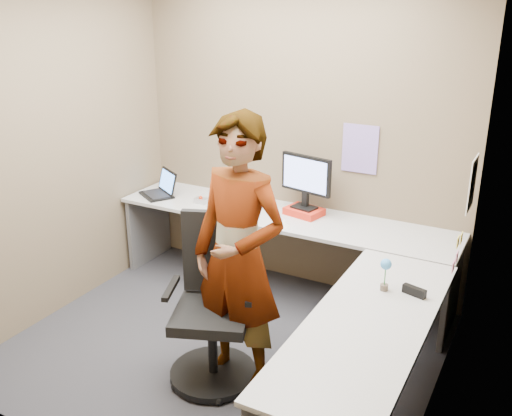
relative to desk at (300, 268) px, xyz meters
The scene contains 20 objects.
ground 0.83m from the desk, 138.54° to the right, with size 3.00×3.00×0.00m, color #26262B.
wall_back 1.27m from the desk, 115.54° to the left, with size 3.00×3.00×0.00m, color brown.
wall_right 1.36m from the desk, 19.95° to the right, with size 2.70×2.70×0.00m, color brown.
wall_left 2.12m from the desk, 168.73° to the right, with size 2.70×2.70×0.00m, color brown.
desk is the anchor object (origin of this frame).
paper_ream 0.75m from the desk, 111.64° to the left, with size 0.30×0.22×0.06m, color red.
monitor 0.88m from the desk, 111.19° to the left, with size 0.47×0.18×0.45m.
laptop 1.74m from the desk, 162.35° to the left, with size 0.41×0.39×0.23m.
trackball_mouse 1.32m from the desk, 156.78° to the left, with size 0.12×0.08×0.07m.
origami 0.51m from the desk, 129.94° to the left, with size 0.10×0.10×0.06m, color white.
stapler 0.95m from the desk, 17.62° to the right, with size 0.15×0.04×0.06m, color black.
flower 0.83m from the desk, 23.43° to the right, with size 0.07×0.07×0.22m.
calendar_purple 1.15m from the desk, 82.85° to the left, with size 0.30×0.01×0.40m, color #846BB7.
calendar_white 1.35m from the desk, 26.02° to the left, with size 0.01×0.28×0.38m, color white.
sticky_note_a 1.13m from the desk, ahead, with size 0.01×0.07×0.07m, color #F2E059.
sticky_note_b 1.10m from the desk, 11.49° to the left, with size 0.01×0.07×0.07m, color pink.
sticky_note_c 1.08m from the desk, ahead, with size 0.01×0.07×0.07m, color pink.
sticky_note_d 1.15m from the desk, 16.61° to the left, with size 0.01×0.07×0.07m, color #F2E059.
office_chair 0.77m from the desk, 115.09° to the right, with size 0.65×0.64×1.12m.
person 0.76m from the desk, 100.93° to the right, with size 0.67×0.44×1.84m, color #999399.
Camera 1 is at (1.94, -3.11, 2.45)m, focal length 40.00 mm.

